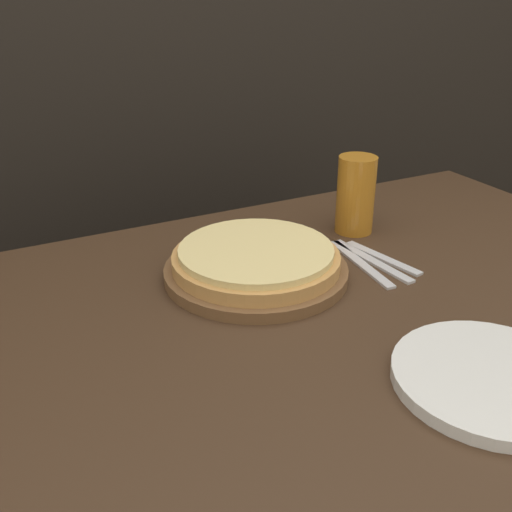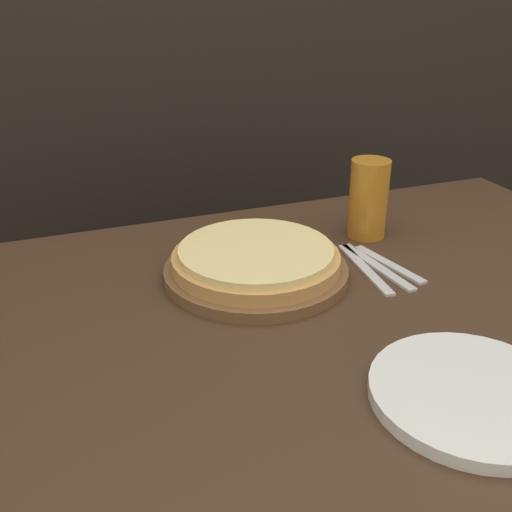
{
  "view_description": "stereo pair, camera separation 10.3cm",
  "coord_description": "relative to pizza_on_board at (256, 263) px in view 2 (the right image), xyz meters",
  "views": [
    {
      "loc": [
        -0.5,
        -0.7,
        1.24
      ],
      "look_at": [
        -0.07,
        0.13,
        0.8
      ],
      "focal_mm": 42.0,
      "sensor_mm": 36.0,
      "label": 1
    },
    {
      "loc": [
        -0.4,
        -0.74,
        1.24
      ],
      "look_at": [
        -0.07,
        0.13,
        0.8
      ],
      "focal_mm": 42.0,
      "sensor_mm": 36.0,
      "label": 2
    }
  ],
  "objects": [
    {
      "name": "dinner_knife",
      "position": [
        0.22,
        -0.04,
        -0.02
      ],
      "size": [
        0.04,
        0.2,
        0.0
      ],
      "color": "silver",
      "rests_on": "dining_table"
    },
    {
      "name": "dinner_plate",
      "position": [
        0.13,
        -0.41,
        -0.02
      ],
      "size": [
        0.26,
        0.26,
        0.02
      ],
      "color": "white",
      "rests_on": "dining_table"
    },
    {
      "name": "beer_glass",
      "position": [
        0.27,
        0.09,
        0.06
      ],
      "size": [
        0.08,
        0.08,
        0.16
      ],
      "color": "#B7701E",
      "rests_on": "dining_table"
    },
    {
      "name": "fork",
      "position": [
        0.19,
        -0.04,
        -0.02
      ],
      "size": [
        0.04,
        0.2,
        0.0
      ],
      "color": "silver",
      "rests_on": "dining_table"
    },
    {
      "name": "spoon",
      "position": [
        0.24,
        -0.04,
        -0.02
      ],
      "size": [
        0.05,
        0.17,
        0.0
      ],
      "color": "silver",
      "rests_on": "dining_table"
    },
    {
      "name": "dining_table",
      "position": [
        0.07,
        -0.13,
        -0.41
      ],
      "size": [
        1.35,
        0.89,
        0.76
      ],
      "color": "#3D2819",
      "rests_on": "ground_plane"
    },
    {
      "name": "pizza_on_board",
      "position": [
        0.0,
        0.0,
        0.0
      ],
      "size": [
        0.32,
        0.32,
        0.06
      ],
      "color": "brown",
      "rests_on": "dining_table"
    }
  ]
}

